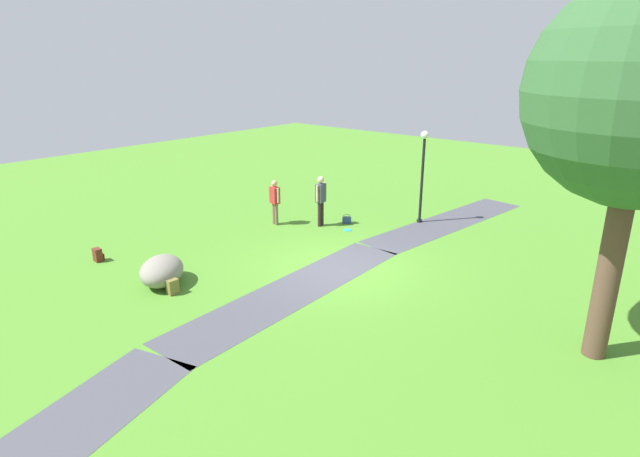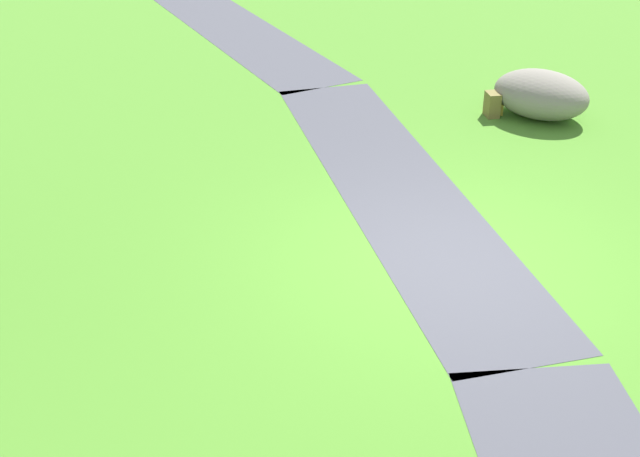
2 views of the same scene
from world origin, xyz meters
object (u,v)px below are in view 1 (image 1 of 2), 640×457
object	(u,v)px
woman_with_handbag	(321,197)
spare_backpack_on_lawn	(98,255)
handbag_on_grass	(347,220)
backpack_by_boulder	(172,287)
lawn_boulder	(162,271)
frisbee_on_grass	(348,230)
man_near_boulder	(275,199)
lamp_post	(423,167)

from	to	relation	value
woman_with_handbag	spare_backpack_on_lawn	world-z (taller)	woman_with_handbag
woman_with_handbag	spare_backpack_on_lawn	bearing A→B (deg)	-22.78
handbag_on_grass	backpack_by_boulder	xyz separation A→B (m)	(7.58, 0.15, 0.05)
lawn_boulder	backpack_by_boulder	bearing A→B (deg)	75.81
frisbee_on_grass	woman_with_handbag	bearing A→B (deg)	-78.19
woman_with_handbag	man_near_boulder	distance (m)	1.66
man_near_boulder	frisbee_on_grass	xyz separation A→B (m)	(-1.16, 2.43, -0.94)
lawn_boulder	woman_with_handbag	size ratio (longest dim) A/B	1.04
lawn_boulder	handbag_on_grass	distance (m)	7.43
man_near_boulder	spare_backpack_on_lawn	distance (m)	6.19
lamp_post	spare_backpack_on_lawn	distance (m)	11.16
lamp_post	handbag_on_grass	xyz separation A→B (m)	(1.87, -1.95, -1.94)
woman_with_handbag	spare_backpack_on_lawn	xyz separation A→B (m)	(6.89, -2.89, -0.88)
handbag_on_grass	backpack_by_boulder	world-z (taller)	backpack_by_boulder
woman_with_handbag	frisbee_on_grass	bearing A→B (deg)	101.81
man_near_boulder	handbag_on_grass	distance (m)	2.73
man_near_boulder	frisbee_on_grass	bearing A→B (deg)	115.62
woman_with_handbag	handbag_on_grass	world-z (taller)	woman_with_handbag
woman_with_handbag	backpack_by_boulder	distance (m)	6.86
lamp_post	handbag_on_grass	bearing A→B (deg)	-46.11
lamp_post	spare_backpack_on_lawn	size ratio (longest dim) A/B	8.37
handbag_on_grass	frisbee_on_grass	xyz separation A→B (m)	(0.60, 0.51, -0.13)
lawn_boulder	woman_with_handbag	bearing A→B (deg)	179.83
frisbee_on_grass	backpack_by_boulder	bearing A→B (deg)	-2.89
lamp_post	woman_with_handbag	bearing A→B (deg)	-42.91
lawn_boulder	man_near_boulder	distance (m)	5.82
lamp_post	frisbee_on_grass	world-z (taller)	lamp_post
man_near_boulder	handbag_on_grass	size ratio (longest dim) A/B	4.36
woman_with_handbag	frisbee_on_grass	size ratio (longest dim) A/B	6.52
lamp_post	frisbee_on_grass	distance (m)	3.53
man_near_boulder	handbag_on_grass	bearing A→B (deg)	132.54
frisbee_on_grass	lawn_boulder	bearing A→B (deg)	-9.04
lawn_boulder	spare_backpack_on_lawn	xyz separation A→B (m)	(0.31, -2.87, -0.19)
lamp_post	man_near_boulder	bearing A→B (deg)	-46.78
lamp_post	handbag_on_grass	world-z (taller)	lamp_post
woman_with_handbag	backpack_by_boulder	size ratio (longest dim) A/B	4.55
handbag_on_grass	frisbee_on_grass	distance (m)	0.79
lawn_boulder	spare_backpack_on_lawn	bearing A→B (deg)	-83.79
spare_backpack_on_lawn	backpack_by_boulder	bearing A→B (deg)	92.04
spare_backpack_on_lawn	man_near_boulder	bearing A→B (deg)	165.59
backpack_by_boulder	spare_backpack_on_lawn	size ratio (longest dim) A/B	1.00
spare_backpack_on_lawn	woman_with_handbag	bearing A→B (deg)	157.22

